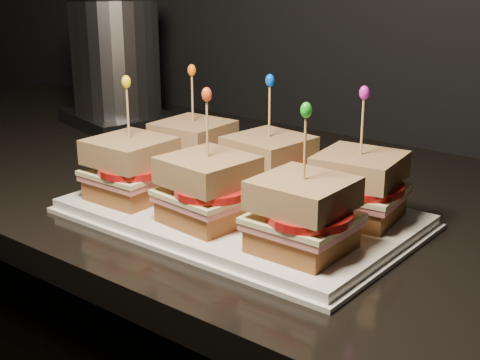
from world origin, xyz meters
The scene contains 48 objects.
granite_slab centered at (-0.29, 1.65, 0.86)m, with size 2.34×0.71×0.04m, color black.
platter centered at (-0.39, 1.52, 0.89)m, with size 0.43×0.27×0.02m, color white.
platter_rim centered at (-0.39, 1.52, 0.88)m, with size 0.44×0.28×0.01m, color white.
sandwich_0_bread_bot centered at (-0.53, 1.58, 0.91)m, with size 0.09×0.09×0.03m, color brown.
sandwich_0_ham centered at (-0.53, 1.58, 0.93)m, with size 0.10×0.10×0.01m, color #CD6B6E.
sandwich_0_cheese centered at (-0.53, 1.58, 0.94)m, with size 0.11×0.10×0.01m, color #F0E9A1.
sandwich_0_tomato centered at (-0.52, 1.58, 0.94)m, with size 0.09×0.09×0.01m, color #AF1512.
sandwich_0_bread_top centered at (-0.53, 1.58, 0.96)m, with size 0.10×0.10×0.03m, color #5C2C0C.
sandwich_0_pick centered at (-0.53, 1.58, 1.01)m, with size 0.00×0.00×0.09m, color tan.
sandwich_0_frill centered at (-0.53, 1.58, 1.06)m, with size 0.01×0.01×0.02m, color orange.
sandwich_1_bread_bot centered at (-0.39, 1.58, 0.91)m, with size 0.09×0.09×0.03m, color brown.
sandwich_1_ham centered at (-0.39, 1.58, 0.93)m, with size 0.10×0.10×0.01m, color #CD6B6E.
sandwich_1_cheese centered at (-0.39, 1.58, 0.94)m, with size 0.11×0.10×0.01m, color #F0E9A1.
sandwich_1_tomato centered at (-0.38, 1.58, 0.94)m, with size 0.09×0.09×0.01m, color #AF1512.
sandwich_1_bread_top centered at (-0.39, 1.58, 0.96)m, with size 0.10×0.10×0.03m, color #5C2C0C.
sandwich_1_pick centered at (-0.39, 1.58, 1.01)m, with size 0.00×0.00×0.09m, color tan.
sandwich_1_frill centered at (-0.39, 1.58, 1.06)m, with size 0.01×0.01×0.02m, color blue.
sandwich_2_bread_bot centered at (-0.26, 1.58, 0.91)m, with size 0.09×0.09×0.03m, color brown.
sandwich_2_ham centered at (-0.26, 1.58, 0.93)m, with size 0.10×0.10×0.01m, color #CD6B6E.
sandwich_2_cheese centered at (-0.26, 1.58, 0.94)m, with size 0.11×0.10×0.01m, color #F0E9A1.
sandwich_2_tomato centered at (-0.24, 1.58, 0.94)m, with size 0.09×0.09×0.01m, color #AF1512.
sandwich_2_bread_top centered at (-0.26, 1.58, 0.96)m, with size 0.10×0.10×0.03m, color #5C2C0C.
sandwich_2_pick centered at (-0.26, 1.58, 1.01)m, with size 0.00×0.00×0.09m, color tan.
sandwich_2_frill centered at (-0.26, 1.58, 1.06)m, with size 0.01×0.01×0.02m, color #D21DAA.
sandwich_3_bread_bot centered at (-0.53, 1.46, 0.91)m, with size 0.09×0.09×0.03m, color brown.
sandwich_3_ham centered at (-0.53, 1.46, 0.93)m, with size 0.10×0.10×0.01m, color #CD6B6E.
sandwich_3_cheese centered at (-0.53, 1.46, 0.94)m, with size 0.11×0.10×0.01m, color #F0E9A1.
sandwich_3_tomato centered at (-0.52, 1.45, 0.94)m, with size 0.09×0.09×0.01m, color #AF1512.
sandwich_3_bread_top centered at (-0.53, 1.46, 0.96)m, with size 0.10×0.10×0.03m, color #5C2C0C.
sandwich_3_pick centered at (-0.53, 1.46, 1.01)m, with size 0.00×0.00×0.09m, color tan.
sandwich_3_frill centered at (-0.53, 1.46, 1.06)m, with size 0.01×0.01×0.02m, color yellow.
sandwich_4_bread_bot centered at (-0.39, 1.46, 0.91)m, with size 0.09×0.09×0.03m, color brown.
sandwich_4_ham centered at (-0.39, 1.46, 0.93)m, with size 0.10×0.10×0.01m, color #CD6B6E.
sandwich_4_cheese centered at (-0.39, 1.46, 0.94)m, with size 0.11×0.10×0.01m, color #F0E9A1.
sandwich_4_tomato centered at (-0.38, 1.45, 0.94)m, with size 0.09×0.09×0.01m, color #AF1512.
sandwich_4_bread_top centered at (-0.39, 1.46, 0.96)m, with size 0.10×0.10×0.03m, color #5C2C0C.
sandwich_4_pick centered at (-0.39, 1.46, 1.01)m, with size 0.00×0.00×0.09m, color tan.
sandwich_4_frill centered at (-0.39, 1.46, 1.06)m, with size 0.01×0.01×0.02m, color #E14322.
sandwich_5_bread_bot centered at (-0.26, 1.46, 0.91)m, with size 0.09×0.09×0.03m, color brown.
sandwich_5_ham centered at (-0.26, 1.46, 0.93)m, with size 0.10×0.10×0.01m, color #CD6B6E.
sandwich_5_cheese centered at (-0.26, 1.46, 0.94)m, with size 0.11×0.10×0.01m, color #F0E9A1.
sandwich_5_tomato centered at (-0.24, 1.45, 0.94)m, with size 0.09×0.09×0.01m, color #AF1512.
sandwich_5_bread_top centered at (-0.26, 1.46, 0.96)m, with size 0.10×0.10×0.03m, color #5C2C0C.
sandwich_5_pick centered at (-0.26, 1.46, 1.01)m, with size 0.00×0.00×0.09m, color tan.
sandwich_5_frill centered at (-0.26, 1.46, 1.06)m, with size 0.01×0.01×0.02m, color green.
appliance_base centered at (-0.92, 1.78, 0.89)m, with size 0.21×0.17×0.03m, color #262628.
appliance_body centered at (-0.92, 1.78, 1.02)m, with size 0.17×0.17×0.23m, color silver.
appliance centered at (-0.92, 1.78, 1.02)m, with size 0.21×0.17×0.27m, color silver, non-canonical shape.
Camera 1 is at (0.11, 0.89, 1.20)m, focal length 50.00 mm.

